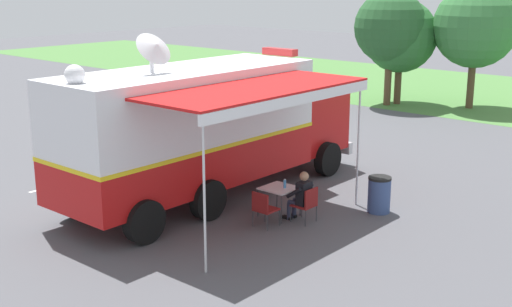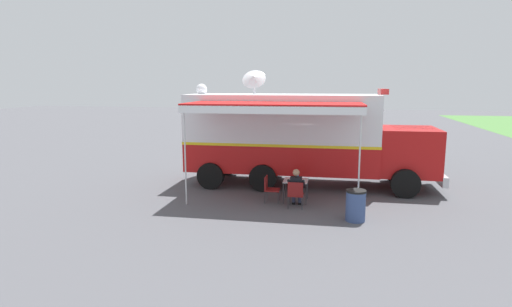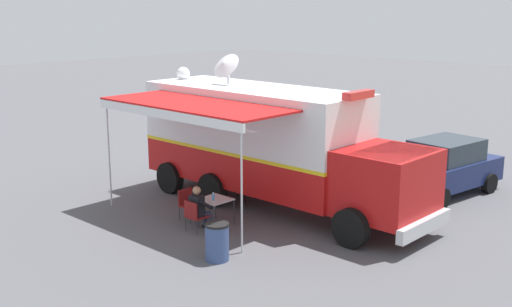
{
  "view_description": "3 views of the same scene",
  "coord_description": "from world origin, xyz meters",
  "px_view_note": "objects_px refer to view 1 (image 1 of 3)",
  "views": [
    {
      "loc": [
        12.25,
        -11.15,
        5.63
      ],
      "look_at": [
        1.7,
        0.7,
        1.49
      ],
      "focal_mm": 46.87,
      "sensor_mm": 36.0,
      "label": 1
    },
    {
      "loc": [
        15.88,
        2.06,
        3.89
      ],
      "look_at": [
        0.84,
        -0.86,
        1.33
      ],
      "focal_mm": 29.18,
      "sensor_mm": 36.0,
      "label": 2
    },
    {
      "loc": [
        13.62,
        13.08,
        5.87
      ],
      "look_at": [
        0.34,
        0.41,
        1.6
      ],
      "focal_mm": 44.72,
      "sensor_mm": 36.0,
      "label": 3
    }
  ],
  "objects_px": {
    "command_truck": "(209,125)",
    "folding_chair_at_table": "(307,202)",
    "car_behind_truck": "(180,122)",
    "water_bottle": "(285,184)",
    "folding_chair_beside_table": "(263,207)",
    "seated_responder": "(301,195)",
    "trash_bin": "(379,194)",
    "folding_table": "(279,190)"
  },
  "relations": [
    {
      "from": "folding_table",
      "to": "folding_chair_at_table",
      "type": "height_order",
      "value": "folding_chair_at_table"
    },
    {
      "from": "folding_chair_beside_table",
      "to": "car_behind_truck",
      "type": "relative_size",
      "value": 0.2
    },
    {
      "from": "folding_table",
      "to": "seated_responder",
      "type": "xyz_separation_m",
      "value": [
        0.61,
        0.07,
        -0.02
      ]
    },
    {
      "from": "folding_chair_beside_table",
      "to": "seated_responder",
      "type": "xyz_separation_m",
      "value": [
        0.38,
        0.92,
        0.14
      ]
    },
    {
      "from": "command_truck",
      "to": "folding_table",
      "type": "distance_m",
      "value": 2.68
    },
    {
      "from": "folding_chair_beside_table",
      "to": "seated_responder",
      "type": "relative_size",
      "value": 0.7
    },
    {
      "from": "folding_table",
      "to": "folding_chair_beside_table",
      "type": "distance_m",
      "value": 0.89
    },
    {
      "from": "folding_chair_beside_table",
      "to": "car_behind_truck",
      "type": "distance_m",
      "value": 8.24
    },
    {
      "from": "seated_responder",
      "to": "trash_bin",
      "type": "xyz_separation_m",
      "value": [
        1.06,
        1.81,
        -0.2
      ]
    },
    {
      "from": "seated_responder",
      "to": "folding_chair_at_table",
      "type": "bearing_deg",
      "value": 0.75
    },
    {
      "from": "command_truck",
      "to": "water_bottle",
      "type": "relative_size",
      "value": 42.5
    },
    {
      "from": "trash_bin",
      "to": "command_truck",
      "type": "bearing_deg",
      "value": -154.37
    },
    {
      "from": "folding_chair_beside_table",
      "to": "trash_bin",
      "type": "relative_size",
      "value": 0.96
    },
    {
      "from": "folding_table",
      "to": "folding_chair_beside_table",
      "type": "height_order",
      "value": "folding_chair_beside_table"
    },
    {
      "from": "folding_chair_beside_table",
      "to": "folding_chair_at_table",
      "type": "bearing_deg",
      "value": 58.3
    },
    {
      "from": "folding_chair_beside_table",
      "to": "folding_table",
      "type": "bearing_deg",
      "value": 105.1
    },
    {
      "from": "command_truck",
      "to": "trash_bin",
      "type": "bearing_deg",
      "value": 25.63
    },
    {
      "from": "folding_table",
      "to": "trash_bin",
      "type": "relative_size",
      "value": 0.89
    },
    {
      "from": "command_truck",
      "to": "seated_responder",
      "type": "relative_size",
      "value": 7.62
    },
    {
      "from": "command_truck",
      "to": "folding_chair_at_table",
      "type": "relative_size",
      "value": 10.94
    },
    {
      "from": "folding_chair_at_table",
      "to": "car_behind_truck",
      "type": "height_order",
      "value": "car_behind_truck"
    },
    {
      "from": "command_truck",
      "to": "trash_bin",
      "type": "relative_size",
      "value": 10.46
    },
    {
      "from": "car_behind_truck",
      "to": "water_bottle",
      "type": "bearing_deg",
      "value": -23.03
    },
    {
      "from": "seated_responder",
      "to": "car_behind_truck",
      "type": "xyz_separation_m",
      "value": [
        -7.6,
        3.02,
        0.23
      ]
    },
    {
      "from": "folding_table",
      "to": "car_behind_truck",
      "type": "distance_m",
      "value": 7.65
    },
    {
      "from": "folding_chair_beside_table",
      "to": "seated_responder",
      "type": "bearing_deg",
      "value": 67.5
    },
    {
      "from": "water_bottle",
      "to": "car_behind_truck",
      "type": "bearing_deg",
      "value": 156.97
    },
    {
      "from": "folding_chair_at_table",
      "to": "folding_chair_beside_table",
      "type": "distance_m",
      "value": 1.09
    },
    {
      "from": "folding_chair_at_table",
      "to": "car_behind_truck",
      "type": "relative_size",
      "value": 0.2
    },
    {
      "from": "water_bottle",
      "to": "folding_chair_at_table",
      "type": "distance_m",
      "value": 0.76
    },
    {
      "from": "command_truck",
      "to": "seated_responder",
      "type": "height_order",
      "value": "command_truck"
    },
    {
      "from": "folding_chair_beside_table",
      "to": "trash_bin",
      "type": "distance_m",
      "value": 3.09
    },
    {
      "from": "water_bottle",
      "to": "folding_chair_at_table",
      "type": "bearing_deg",
      "value": 0.19
    },
    {
      "from": "water_bottle",
      "to": "folding_chair_beside_table",
      "type": "distance_m",
      "value": 0.98
    },
    {
      "from": "folding_table",
      "to": "water_bottle",
      "type": "xyz_separation_m",
      "value": [
        0.11,
        0.07,
        0.16
      ]
    },
    {
      "from": "folding_table",
      "to": "water_bottle",
      "type": "distance_m",
      "value": 0.21
    },
    {
      "from": "command_truck",
      "to": "water_bottle",
      "type": "height_order",
      "value": "command_truck"
    },
    {
      "from": "folding_chair_at_table",
      "to": "trash_bin",
      "type": "xyz_separation_m",
      "value": [
        0.87,
        1.81,
        -0.06
      ]
    },
    {
      "from": "folding_table",
      "to": "seated_responder",
      "type": "distance_m",
      "value": 0.62
    },
    {
      "from": "water_bottle",
      "to": "seated_responder",
      "type": "relative_size",
      "value": 0.18
    },
    {
      "from": "folding_chair_at_table",
      "to": "trash_bin",
      "type": "height_order",
      "value": "trash_bin"
    },
    {
      "from": "seated_responder",
      "to": "car_behind_truck",
      "type": "distance_m",
      "value": 8.19
    }
  ]
}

